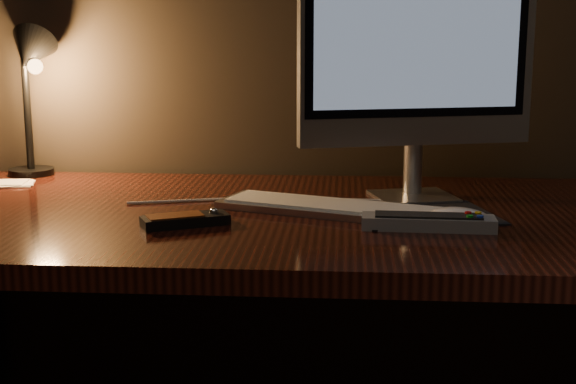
# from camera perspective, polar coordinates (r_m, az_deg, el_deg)

# --- Properties ---
(desk) EXTENTS (1.60, 0.75, 0.75)m
(desk) POSITION_cam_1_polar(r_m,az_deg,el_deg) (1.60, -0.19, -5.30)
(desk) COLOR #3B150D
(desk) RESTS_ON ground
(monitor) EXTENTS (0.46, 0.17, 0.50)m
(monitor) POSITION_cam_1_polar(r_m,az_deg,el_deg) (1.59, 9.22, 9.94)
(monitor) COLOR silver
(monitor) RESTS_ON desk
(keyboard) EXTENTS (0.47, 0.27, 0.02)m
(keyboard) POSITION_cam_1_polar(r_m,az_deg,el_deg) (1.49, 3.55, -1.14)
(keyboard) COLOR silver
(keyboard) RESTS_ON desk
(mousepad) EXTENTS (0.29, 0.25, 0.00)m
(mousepad) POSITION_cam_1_polar(r_m,az_deg,el_deg) (1.48, 9.59, -1.61)
(mousepad) COLOR black
(mousepad) RESTS_ON desk
(mouse) EXTENTS (0.11, 0.08, 0.02)m
(mouse) POSITION_cam_1_polar(r_m,az_deg,el_deg) (1.43, 12.05, -1.79)
(mouse) COLOR white
(mouse) RESTS_ON desk
(media_remote) EXTENTS (0.16, 0.11, 0.03)m
(media_remote) POSITION_cam_1_polar(r_m,az_deg,el_deg) (1.40, -7.32, -1.97)
(media_remote) COLOR black
(media_remote) RESTS_ON desk
(tv_remote) EXTENTS (0.23, 0.07, 0.03)m
(tv_remote) POSITION_cam_1_polar(r_m,az_deg,el_deg) (1.38, 9.94, -2.10)
(tv_remote) COLOR gray
(tv_remote) RESTS_ON desk
(papers) EXTENTS (0.14, 0.11, 0.01)m
(papers) POSITION_cam_1_polar(r_m,az_deg,el_deg) (1.85, -19.56, 0.56)
(papers) COLOR white
(papers) RESTS_ON desk
(desk_lamp) EXTENTS (0.16, 0.18, 0.35)m
(desk_lamp) POSITION_cam_1_polar(r_m,az_deg,el_deg) (1.90, -17.89, 7.96)
(desk_lamp) COLOR black
(desk_lamp) RESTS_ON desk
(cable) EXTENTS (0.59, 0.05, 0.01)m
(cable) POSITION_cam_1_polar(r_m,az_deg,el_deg) (1.57, -0.31, -0.65)
(cable) COLOR white
(cable) RESTS_ON desk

